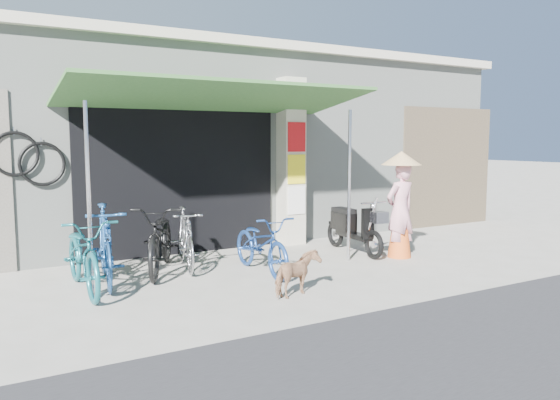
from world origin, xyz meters
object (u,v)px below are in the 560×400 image
bike_navy (261,244)px  street_dog (297,274)px  bike_black (161,238)px  moped (352,228)px  bike_blue (105,245)px  bike_silver (185,238)px  bike_teal (84,254)px  nun (400,205)px

bike_navy → street_dog: bike_navy is taller
bike_black → moped: 3.24m
bike_blue → bike_navy: bearing=-5.1°
bike_blue → bike_silver: size_ratio=1.16×
bike_silver → bike_navy: size_ratio=0.93×
bike_blue → moped: (4.08, 0.02, -0.10)m
bike_teal → moped: bearing=3.4°
bike_teal → bike_blue: size_ratio=1.04×
bike_teal → bike_navy: (2.38, -0.24, -0.05)m
street_dog → nun: nun is taller
bike_blue → street_dog: bearing=-34.3°
bike_black → street_dog: bearing=-37.0°
bike_black → bike_blue: bearing=-136.9°
bike_silver → bike_navy: 1.17m
street_dog → nun: 2.89m
bike_navy → nun: 2.49m
bike_black → street_dog: size_ratio=2.90×
bike_silver → nun: nun is taller
bike_teal → bike_navy: size_ratio=1.13×
bike_black → bike_silver: size_ratio=1.26×
bike_teal → bike_blue: bike_blue is taller
bike_navy → bike_blue: bearing=168.2°
bike_navy → street_dog: size_ratio=2.47×
bike_blue → bike_silver: bike_blue is taller
bike_teal → bike_silver: bearing=20.0°
bike_teal → bike_silver: (1.54, 0.56, -0.03)m
bike_teal → bike_silver: 1.64m
bike_black → moped: bearing=21.1°
bike_teal → bike_black: size_ratio=0.96×
bike_blue → bike_black: size_ratio=0.92×
bike_blue → bike_teal: bearing=-133.5°
bike_navy → moped: bearing=15.9°
moped → nun: (0.44, -0.68, 0.43)m
street_dog → nun: size_ratio=0.38×
bike_black → street_dog: bike_black is taller
bike_teal → moped: 4.40m
bike_teal → nun: (4.83, -0.41, 0.38)m
bike_teal → bike_navy: bike_teal is taller
street_dog → moped: (2.19, 1.76, 0.14)m
bike_blue → bike_black: 0.88m
bike_navy → street_dog: bearing=-96.4°
bike_teal → bike_black: 1.27m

